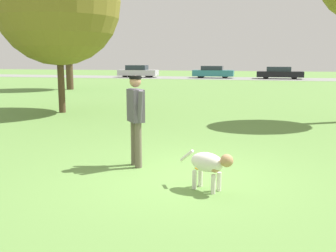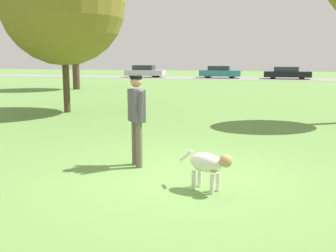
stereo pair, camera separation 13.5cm
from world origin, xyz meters
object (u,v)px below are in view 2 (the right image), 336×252
at_px(person, 137,113).
at_px(parked_car_teal, 220,72).
at_px(parked_car_black, 287,73).
at_px(tree_far_left, 74,20).
at_px(dog, 209,164).
at_px(tree_near_left, 63,2).
at_px(frisbee, 202,168).
at_px(parked_car_silver, 145,71).

height_order(person, parked_car_teal, person).
xyz_separation_m(person, parked_car_black, (3.19, 34.65, -0.42)).
relative_size(tree_far_left, parked_car_teal, 1.51).
distance_m(dog, tree_near_left, 10.81).
bearing_deg(parked_car_black, tree_far_left, -128.42).
distance_m(person, frisbee, 1.61).
height_order(tree_far_left, parked_car_silver, tree_far_left).
distance_m(dog, parked_car_black, 35.74).
xyz_separation_m(dog, parked_car_teal, (-5.15, 35.84, 0.20)).
bearing_deg(frisbee, tree_far_left, 125.28).
distance_m(person, parked_car_silver, 36.31).
bearing_deg(parked_car_teal, parked_car_black, -2.98).
height_order(parked_car_silver, parked_car_black, parked_car_silver).
bearing_deg(parked_car_silver, tree_far_left, -88.64).
xyz_separation_m(tree_far_left, parked_car_black, (13.76, 17.80, -3.92)).
bearing_deg(person, tree_far_left, 172.54).
relative_size(parked_car_teal, parked_car_black, 0.95).
height_order(person, dog, person).
bearing_deg(person, parked_car_silver, 159.45).
bearing_deg(frisbee, tree_near_left, 135.78).
relative_size(person, parked_car_silver, 0.40).
bearing_deg(tree_near_left, parked_car_black, 73.30).
height_order(tree_far_left, parked_car_teal, tree_far_left).
relative_size(person, parked_car_teal, 0.40).
xyz_separation_m(dog, parked_car_silver, (-13.39, 35.38, 0.22)).
bearing_deg(person, tree_near_left, 179.48).
relative_size(dog, tree_near_left, 0.15).
relative_size(parked_car_silver, parked_car_teal, 1.01).
distance_m(tree_near_left, parked_car_teal, 28.56).
xyz_separation_m(person, parked_car_silver, (-11.82, 34.33, -0.38)).
distance_m(dog, tree_far_left, 22.01).
xyz_separation_m(tree_near_left, parked_car_teal, (1.68, 28.30, -3.45)).
xyz_separation_m(person, parked_car_teal, (-3.58, 34.78, -0.39)).
relative_size(frisbee, parked_car_black, 0.06).
height_order(frisbee, parked_car_teal, parked_car_teal).
height_order(tree_near_left, tree_far_left, tree_far_left).
relative_size(tree_near_left, parked_car_teal, 1.48).
bearing_deg(frisbee, parked_car_black, 86.77).
relative_size(dog, parked_car_silver, 0.21).
xyz_separation_m(dog, tree_near_left, (-6.83, 7.54, 3.65)).
height_order(tree_near_left, parked_car_silver, tree_near_left).
xyz_separation_m(parked_car_teal, parked_car_black, (6.77, -0.13, -0.03)).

